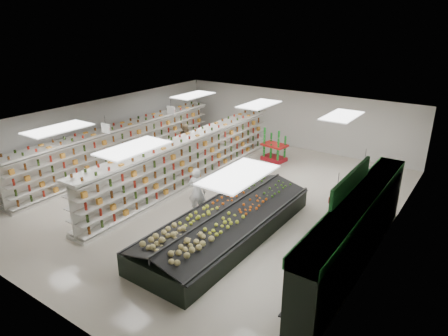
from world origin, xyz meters
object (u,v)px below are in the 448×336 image
Objects in this scene: shopper_main at (197,191)px; shopper_background at (186,140)px; produce_island at (227,223)px; gondola_left at (124,148)px; soda_endcap at (275,146)px; gondola_center at (189,161)px.

shopper_background is (-4.69, 4.98, -0.05)m from shopper_main.
shopper_main reaches higher than shopper_background.
shopper_background is at bearing 138.97° from produce_island.
gondola_left reaches higher than soda_endcap.
gondola_left is 0.99× the size of gondola_center.
soda_endcap is 0.85× the size of shopper_main.
gondola_center is at bearing -110.75° from soda_endcap.
shopper_main is (0.42, -6.97, 0.17)m from soda_endcap.
shopper_background reaches higher than produce_island.
gondola_center reaches higher than produce_island.
gondola_left is 3.94m from gondola_center.
gondola_left is 7.79× the size of soda_endcap.
shopper_background is at bearing 64.03° from gondola_left.
gondola_left is at bearing -36.67° from shopper_main.
shopper_background is (-6.52, 5.68, 0.38)m from produce_island.
gondola_center reaches higher than soda_endcap.
gondola_center reaches higher than gondola_left.
shopper_background reaches higher than soda_endcap.
gondola_left is at bearing -138.73° from soda_endcap.
gondola_left is 3.35m from shopper_background.
gondola_left is at bearing -176.59° from gondola_center.
shopper_background is (1.44, 3.03, -0.10)m from gondola_left.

